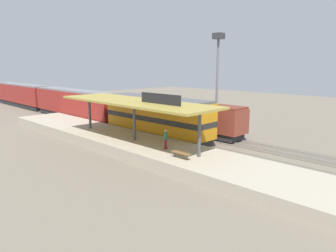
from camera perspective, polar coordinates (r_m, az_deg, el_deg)
The scene contains 12 objects.
ground_plane at distance 34.98m, azimuth 2.35°, elevation -2.16°, with size 120.00×120.00×0.00m, color #706656.
track_near at distance 33.56m, azimuth 0.04°, elevation -2.67°, with size 3.20×110.00×0.16m.
track_far at distance 36.88m, azimuth 5.08°, elevation -1.45°, with size 3.20×110.00×0.16m.
platform at distance 30.47m, azimuth -6.08°, elevation -3.34°, with size 6.00×44.00×0.90m, color #A89E89.
station_canopy at distance 29.65m, azimuth -6.13°, elevation 4.29°, with size 5.20×18.00×4.70m.
platform_bench at distance 24.12m, azimuth 2.39°, elevation -4.97°, with size 0.44×1.70×0.50m.
locomotive at distance 34.39m, azimuth -2.16°, elevation 1.71°, with size 2.93×14.43×4.44m.
passenger_carriage_front at distance 49.01m, azimuth -16.70°, elevation 3.95°, with size 2.90×20.00×4.24m.
passenger_carriage_rear at distance 67.95m, azimuth -25.19°, elevation 5.23°, with size 2.90×20.00×4.24m.
freight_car at distance 36.40m, azimuth 5.35°, elevation 1.49°, with size 2.80×12.00×3.54m.
light_mast at distance 38.20m, azimuth 9.09°, elevation 11.53°, with size 1.10×1.10×11.70m.
person_waiting at distance 26.70m, azimuth -0.45°, elevation -2.25°, with size 0.34×0.34×1.71m.
Camera 1 is at (-23.12, -22.98, 8.01)m, focal length 33.31 mm.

